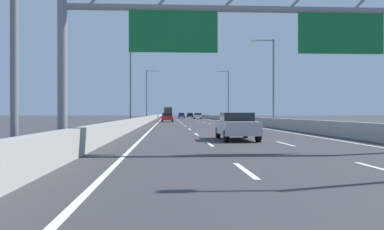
% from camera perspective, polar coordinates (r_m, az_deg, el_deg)
% --- Properties ---
extents(ground_plane, '(260.00, 260.00, 0.00)m').
position_cam_1_polar(ground_plane, '(98.10, -1.14, -0.57)').
color(ground_plane, '#38383A').
extents(lane_dash_left_1, '(0.16, 3.00, 0.01)m').
position_cam_1_polar(lane_dash_left_1, '(10.80, 7.25, -7.51)').
color(lane_dash_left_1, white).
rests_on(lane_dash_left_1, ground_plane).
extents(lane_dash_left_2, '(0.16, 3.00, 0.01)m').
position_cam_1_polar(lane_dash_left_2, '(19.67, 2.42, -3.98)').
color(lane_dash_left_2, white).
rests_on(lane_dash_left_2, ground_plane).
extents(lane_dash_left_3, '(0.16, 3.00, 0.01)m').
position_cam_1_polar(lane_dash_left_3, '(28.63, 0.61, -2.64)').
color(lane_dash_left_3, white).
rests_on(lane_dash_left_3, ground_plane).
extents(lane_dash_left_4, '(0.16, 3.00, 0.01)m').
position_cam_1_polar(lane_dash_left_4, '(37.60, -0.33, -1.94)').
color(lane_dash_left_4, white).
rests_on(lane_dash_left_4, ground_plane).
extents(lane_dash_left_5, '(0.16, 3.00, 0.01)m').
position_cam_1_polar(lane_dash_left_5, '(46.59, -0.91, -1.51)').
color(lane_dash_left_5, white).
rests_on(lane_dash_left_5, ground_plane).
extents(lane_dash_left_6, '(0.16, 3.00, 0.01)m').
position_cam_1_polar(lane_dash_left_6, '(55.57, -1.31, -1.22)').
color(lane_dash_left_6, white).
rests_on(lane_dash_left_6, ground_plane).
extents(lane_dash_left_7, '(0.16, 3.00, 0.01)m').
position_cam_1_polar(lane_dash_left_7, '(64.57, -1.59, -1.01)').
color(lane_dash_left_7, white).
rests_on(lane_dash_left_7, ground_plane).
extents(lane_dash_left_8, '(0.16, 3.00, 0.01)m').
position_cam_1_polar(lane_dash_left_8, '(73.56, -1.80, -0.85)').
color(lane_dash_left_8, white).
rests_on(lane_dash_left_8, ground_plane).
extents(lane_dash_left_9, '(0.16, 3.00, 0.01)m').
position_cam_1_polar(lane_dash_left_9, '(82.56, -1.97, -0.73)').
color(lane_dash_left_9, white).
rests_on(lane_dash_left_9, ground_plane).
extents(lane_dash_left_10, '(0.16, 3.00, 0.01)m').
position_cam_1_polar(lane_dash_left_10, '(91.55, -2.10, -0.63)').
color(lane_dash_left_10, white).
rests_on(lane_dash_left_10, ground_plane).
extents(lane_dash_left_11, '(0.16, 3.00, 0.01)m').
position_cam_1_polar(lane_dash_left_11, '(100.55, -2.21, -0.54)').
color(lane_dash_left_11, white).
rests_on(lane_dash_left_11, ground_plane).
extents(lane_dash_left_12, '(0.16, 3.00, 0.01)m').
position_cam_1_polar(lane_dash_left_12, '(109.55, -2.31, -0.47)').
color(lane_dash_left_12, white).
rests_on(lane_dash_left_12, ground_plane).
extents(lane_dash_left_13, '(0.16, 3.00, 0.01)m').
position_cam_1_polar(lane_dash_left_13, '(118.55, -2.39, -0.42)').
color(lane_dash_left_13, white).
rests_on(lane_dash_left_13, ground_plane).
extents(lane_dash_left_14, '(0.16, 3.00, 0.01)m').
position_cam_1_polar(lane_dash_left_14, '(127.54, -2.45, -0.37)').
color(lane_dash_left_14, white).
rests_on(lane_dash_left_14, ground_plane).
extents(lane_dash_left_15, '(0.16, 3.00, 0.01)m').
position_cam_1_polar(lane_dash_left_15, '(136.54, -2.51, -0.32)').
color(lane_dash_left_15, white).
rests_on(lane_dash_left_15, ground_plane).
extents(lane_dash_left_16, '(0.16, 3.00, 0.01)m').
position_cam_1_polar(lane_dash_left_16, '(145.54, -2.56, -0.28)').
color(lane_dash_left_16, white).
rests_on(lane_dash_left_16, ground_plane).
extents(lane_dash_left_17, '(0.16, 3.00, 0.01)m').
position_cam_1_polar(lane_dash_left_17, '(154.54, -2.61, -0.25)').
color(lane_dash_left_17, white).
rests_on(lane_dash_left_17, ground_plane).
extents(lane_dash_right_1, '(0.16, 3.00, 0.01)m').
position_cam_1_polar(lane_dash_right_1, '(11.99, 24.54, -6.76)').
color(lane_dash_right_1, white).
rests_on(lane_dash_right_1, ground_plane).
extents(lane_dash_right_2, '(0.16, 3.00, 0.01)m').
position_cam_1_polar(lane_dash_right_2, '(20.35, 12.58, -3.85)').
color(lane_dash_right_2, white).
rests_on(lane_dash_right_2, ground_plane).
extents(lane_dash_right_3, '(0.16, 3.00, 0.01)m').
position_cam_1_polar(lane_dash_right_3, '(29.10, 7.71, -2.60)').
color(lane_dash_right_3, white).
rests_on(lane_dash_right_3, ground_plane).
extents(lane_dash_right_4, '(0.16, 3.00, 0.01)m').
position_cam_1_polar(lane_dash_right_4, '(37.96, 5.10, -1.92)').
color(lane_dash_right_4, white).
rests_on(lane_dash_right_4, ground_plane).
extents(lane_dash_right_5, '(0.16, 3.00, 0.01)m').
position_cam_1_polar(lane_dash_right_5, '(46.88, 3.49, -1.50)').
color(lane_dash_right_5, white).
rests_on(lane_dash_right_5, ground_plane).
extents(lane_dash_right_6, '(0.16, 3.00, 0.01)m').
position_cam_1_polar(lane_dash_right_6, '(55.82, 2.39, -1.21)').
color(lane_dash_right_6, white).
rests_on(lane_dash_right_6, ground_plane).
extents(lane_dash_right_7, '(0.16, 3.00, 0.01)m').
position_cam_1_polar(lane_dash_right_7, '(64.78, 1.60, -1.00)').
color(lane_dash_right_7, white).
rests_on(lane_dash_right_7, ground_plane).
extents(lane_dash_right_8, '(0.16, 3.00, 0.01)m').
position_cam_1_polar(lane_dash_right_8, '(73.75, 0.99, -0.85)').
color(lane_dash_right_8, white).
rests_on(lane_dash_right_8, ground_plane).
extents(lane_dash_right_9, '(0.16, 3.00, 0.01)m').
position_cam_1_polar(lane_dash_right_9, '(82.72, 0.52, -0.72)').
color(lane_dash_right_9, white).
rests_on(lane_dash_right_9, ground_plane).
extents(lane_dash_right_10, '(0.16, 3.00, 0.01)m').
position_cam_1_polar(lane_dash_right_10, '(91.70, 0.14, -0.62)').
color(lane_dash_right_10, white).
rests_on(lane_dash_right_10, ground_plane).
extents(lane_dash_right_11, '(0.16, 3.00, 0.01)m').
position_cam_1_polar(lane_dash_right_11, '(100.69, -0.17, -0.54)').
color(lane_dash_right_11, white).
rests_on(lane_dash_right_11, ground_plane).
extents(lane_dash_right_12, '(0.16, 3.00, 0.01)m').
position_cam_1_polar(lane_dash_right_12, '(109.67, -0.43, -0.47)').
color(lane_dash_right_12, white).
rests_on(lane_dash_right_12, ground_plane).
extents(lane_dash_right_13, '(0.16, 3.00, 0.01)m').
position_cam_1_polar(lane_dash_right_13, '(118.66, -0.65, -0.42)').
color(lane_dash_right_13, white).
rests_on(lane_dash_right_13, ground_plane).
extents(lane_dash_right_14, '(0.16, 3.00, 0.01)m').
position_cam_1_polar(lane_dash_right_14, '(127.65, -0.84, -0.37)').
color(lane_dash_right_14, white).
rests_on(lane_dash_right_14, ground_plane).
extents(lane_dash_right_15, '(0.16, 3.00, 0.01)m').
position_cam_1_polar(lane_dash_right_15, '(136.64, -1.00, -0.32)').
color(lane_dash_right_15, white).
rests_on(lane_dash_right_15, ground_plane).
extents(lane_dash_right_16, '(0.16, 3.00, 0.01)m').
position_cam_1_polar(lane_dash_right_16, '(145.63, -1.15, -0.28)').
color(lane_dash_right_16, white).
rests_on(lane_dash_right_16, ground_plane).
extents(lane_dash_right_17, '(0.16, 3.00, 0.01)m').
position_cam_1_polar(lane_dash_right_17, '(154.63, -1.27, -0.25)').
color(lane_dash_right_17, white).
rests_on(lane_dash_right_17, ground_plane).
extents(edge_line_left, '(0.16, 176.00, 0.01)m').
position_cam_1_polar(edge_line_left, '(86.05, -4.32, -0.68)').
color(edge_line_left, white).
rests_on(edge_line_left, ground_plane).
extents(edge_line_right, '(0.16, 176.00, 0.01)m').
position_cam_1_polar(edge_line_right, '(86.50, 2.65, -0.68)').
color(edge_line_right, white).
rests_on(edge_line_right, ground_plane).
extents(barrier_left, '(0.45, 220.00, 0.95)m').
position_cam_1_polar(barrier_left, '(108.07, -5.00, -0.24)').
color(barrier_left, '#9E9E99').
rests_on(barrier_left, ground_plane).
extents(barrier_right, '(0.45, 220.00, 0.95)m').
position_cam_1_polar(barrier_right, '(108.55, 2.30, -0.23)').
color(barrier_right, '#9E9E99').
rests_on(barrier_right, ground_plane).
extents(sign_gantry, '(15.86, 0.36, 6.36)m').
position_cam_1_polar(sign_gantry, '(16.80, 9.69, 11.71)').
color(sign_gantry, gray).
rests_on(sign_gantry, ground_plane).
extents(streetlamp_left_mid, '(2.58, 0.28, 9.50)m').
position_cam_1_polar(streetlamp_left_mid, '(45.00, -8.07, 5.29)').
color(streetlamp_left_mid, slate).
rests_on(streetlamp_left_mid, ground_plane).
extents(streetlamp_right_mid, '(2.58, 0.28, 9.50)m').
position_cam_1_polar(streetlamp_right_mid, '(46.24, 10.78, 5.16)').
color(streetlamp_right_mid, slate).
rests_on(streetlamp_right_mid, ground_plane).
extents(streetlamp_left_far, '(2.58, 0.28, 9.50)m').
position_cam_1_polar(streetlamp_left_far, '(78.60, -6.04, 3.15)').
color(streetlamp_left_far, slate).
rests_on(streetlamp_left_far, ground_plane).
extents(streetlamp_right_far, '(2.58, 0.28, 9.50)m').
position_cam_1_polar(streetlamp_right_far, '(79.31, 4.82, 3.13)').
color(streetlamp_right_far, slate).
rests_on(streetlamp_right_far, ground_plane).
extents(black_car, '(1.87, 4.24, 1.46)m').
position_cam_1_polar(black_car, '(136.95, -0.29, -0.01)').
color(black_car, black).
rests_on(black_car, ground_plane).
extents(white_car, '(1.82, 4.51, 1.45)m').
position_cam_1_polar(white_car, '(101.09, 0.78, -0.13)').
color(white_car, silver).
rests_on(white_car, ground_plane).
extents(red_car, '(1.86, 4.41, 1.46)m').
position_cam_1_polar(red_car, '(68.34, -3.40, -0.32)').
color(red_car, red).
rests_on(red_car, ground_plane).
extents(blue_car, '(1.73, 4.50, 1.48)m').
position_cam_1_polar(blue_car, '(115.05, -1.46, -0.07)').
color(blue_car, '#2347AD').
rests_on(blue_car, ground_plane).
extents(silver_car, '(1.84, 4.58, 1.48)m').
position_cam_1_polar(silver_car, '(22.81, 6.11, -1.50)').
color(silver_car, '#A8ADB2').
rests_on(silver_car, ground_plane).
extents(box_truck, '(2.35, 8.92, 3.10)m').
position_cam_1_polar(box_truck, '(125.55, -3.28, 0.39)').
color(box_truck, '#194799').
rests_on(box_truck, ground_plane).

